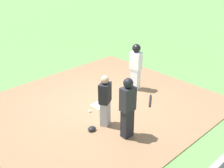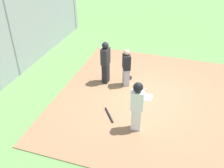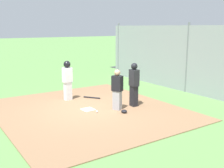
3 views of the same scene
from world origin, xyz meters
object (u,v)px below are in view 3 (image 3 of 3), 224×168
umpire (134,84)px  catcher_mask (124,111)px  baseball_bat (92,98)px  baseball (97,111)px  runner (67,78)px  catcher (117,89)px  home_plate (88,109)px  parked_car_white (161,62)px

umpire → catcher_mask: size_ratio=7.20×
baseball_bat → baseball: (-1.90, 0.87, 0.01)m
runner → catcher_mask: size_ratio=7.08×
catcher → catcher_mask: catcher is taller
catcher → baseball_bat: bearing=-117.4°
home_plate → runner: 2.00m
runner → catcher_mask: 3.12m
umpire → parked_car_white: 9.92m
home_plate → catcher_mask: size_ratio=1.83×
catcher → parked_car_white: catcher is taller
runner → baseball: runner is taller
home_plate → baseball_bat: size_ratio=0.55×
baseball_bat → catcher_mask: size_ratio=3.30×
runner → parked_car_white: size_ratio=0.39×
catcher_mask → catcher: bearing=-3.6°
umpire → baseball: umpire is taller
baseball → parked_car_white: 11.21m
home_plate → baseball: size_ratio=5.95×
runner → umpire: bearing=29.2°
umpire → baseball: size_ratio=23.36×
runner → catcher: bearing=13.7°
baseball_bat → baseball: bearing=119.2°
catcher → umpire: bearing=156.1°
home_plate → runner: runner is taller
catcher → baseball: bearing=-34.3°
runner → parked_car_white: 10.22m
umpire → catcher_mask: 1.31m
baseball_bat → baseball: baseball is taller
runner → baseball_bat: 1.41m
catcher_mask → parked_car_white: (6.91, -8.44, 0.52)m
umpire → baseball: 1.88m
catcher_mask → baseball: bearing=53.1°
umpire → parked_car_white: bearing=-135.9°
home_plate → baseball: 0.50m
home_plate → parked_car_white: 11.03m
catcher → catcher_mask: (-0.49, 0.03, -0.74)m
catcher → baseball_bat: 2.15m
umpire → baseball: (0.08, 1.66, -0.87)m
catcher_mask → home_plate: bearing=39.8°
catcher → runner: bearing=-94.4°
baseball_bat → catcher_mask: bearing=142.2°
baseball → home_plate: bearing=12.3°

